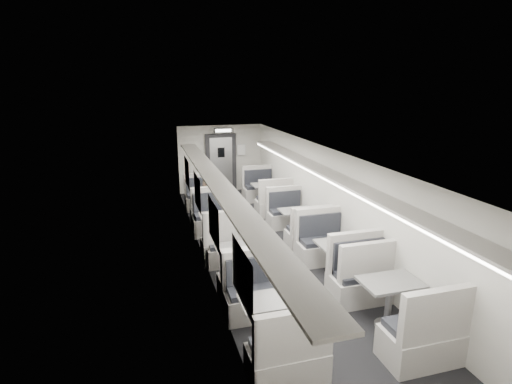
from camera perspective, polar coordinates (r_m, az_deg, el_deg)
room at (r=8.81m, az=2.40°, el=-2.28°), size 3.24×12.24×2.64m
booth_left_a at (r=11.91m, az=-7.23°, el=-1.77°), size 1.03×2.08×1.11m
booth_left_b at (r=9.79m, az=-5.17°, el=-5.38°), size 1.13×2.29×1.23m
booth_left_c at (r=8.20m, az=-2.78°, el=-9.97°), size 1.00×2.03×1.09m
booth_left_d at (r=6.37m, az=1.90°, el=-17.91°), size 1.06×2.15×1.15m
booth_right_a at (r=12.69m, az=1.45°, el=-0.48°), size 1.07×2.17×1.16m
booth_right_b at (r=10.36m, az=5.75°, el=-4.42°), size 1.02×2.07×1.11m
booth_right_c at (r=8.36m, az=11.77°, el=-9.49°), size 1.11×2.24×1.20m
booth_right_d at (r=7.06m, az=18.41°, el=-14.83°), size 1.16×2.35×1.26m
passenger at (r=11.29m, az=-6.60°, el=-0.56°), size 0.65×0.52×1.56m
window_a at (r=11.69m, az=-9.83°, el=2.76°), size 0.02×1.18×0.84m
window_b at (r=9.57m, az=-8.36°, el=-0.03°), size 0.02×1.18×0.84m
window_c at (r=7.50m, az=-6.06°, el=-4.39°), size 0.02×1.18×0.84m
window_d at (r=5.52m, az=-1.98°, el=-11.95°), size 0.02×1.18×0.84m
luggage_rack_left at (r=8.03m, az=-5.33°, el=1.21°), size 0.46×10.40×0.09m
luggage_rack_right at (r=8.81m, az=10.78°, el=2.30°), size 0.46×10.40×0.09m
vestibule_door at (r=14.42m, az=-5.01°, el=4.08°), size 1.10×0.13×2.10m
exit_sign at (r=13.75m, az=-4.74°, el=8.76°), size 0.62×0.12×0.16m
wall_notice at (r=14.48m, az=-2.11°, el=6.03°), size 0.32×0.02×0.40m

